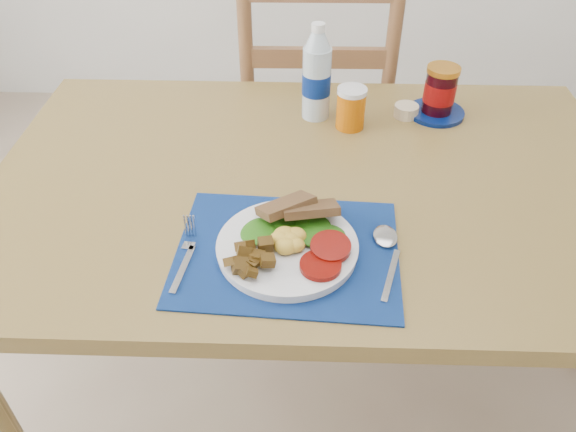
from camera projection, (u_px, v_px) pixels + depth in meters
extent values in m
cube|color=brown|center=(312.00, 184.00, 1.23)|extent=(1.40, 0.90, 0.04)
cylinder|color=brown|center=(5.00, 431.00, 1.18)|extent=(0.06, 0.06, 0.71)
cylinder|color=brown|center=(108.00, 202.00, 1.78)|extent=(0.06, 0.06, 0.71)
cylinder|color=brown|center=(513.00, 211.00, 1.75)|extent=(0.06, 0.06, 0.71)
cube|color=brown|center=(314.00, 120.00, 1.94)|extent=(0.47, 0.45, 0.04)
cylinder|color=brown|center=(362.00, 151.00, 2.24)|extent=(0.04, 0.04, 0.46)
cylinder|color=brown|center=(260.00, 150.00, 2.25)|extent=(0.04, 0.04, 0.46)
cylinder|color=brown|center=(372.00, 212.00, 1.95)|extent=(0.04, 0.04, 0.46)
cylinder|color=brown|center=(254.00, 211.00, 1.95)|extent=(0.04, 0.04, 0.46)
cube|color=#040832|center=(287.00, 252.00, 1.03)|extent=(0.42, 0.34, 0.00)
cylinder|color=silver|center=(287.00, 248.00, 1.02)|extent=(0.26, 0.26, 0.02)
ellipsoid|color=gold|center=(290.00, 240.00, 1.01)|extent=(0.06, 0.05, 0.03)
cylinder|color=#810604|center=(326.00, 258.00, 0.98)|extent=(0.07, 0.07, 0.01)
ellipsoid|color=#0F4008|center=(293.00, 228.00, 1.04)|extent=(0.14, 0.08, 0.01)
cube|color=brown|center=(298.00, 208.00, 1.06)|extent=(0.12, 0.10, 0.04)
cube|color=#B2B5BA|center=(183.00, 269.00, 0.99)|extent=(0.03, 0.12, 0.00)
cube|color=#B2B5BA|center=(190.00, 239.00, 1.05)|extent=(0.03, 0.06, 0.00)
cube|color=#B2B5BA|center=(391.00, 275.00, 0.98)|extent=(0.05, 0.13, 0.00)
ellipsoid|color=#B2B5BA|center=(385.00, 237.00, 1.05)|extent=(0.05, 0.06, 0.01)
cylinder|color=#ADBFCC|center=(316.00, 83.00, 1.36)|extent=(0.07, 0.07, 0.18)
cylinder|color=navy|center=(316.00, 83.00, 1.36)|extent=(0.07, 0.07, 0.05)
cone|color=#ADBFCC|center=(318.00, 40.00, 1.29)|extent=(0.06, 0.06, 0.04)
cylinder|color=white|center=(318.00, 27.00, 1.27)|extent=(0.03, 0.03, 0.02)
cylinder|color=#BE5805|center=(351.00, 109.00, 1.35)|extent=(0.07, 0.07, 0.10)
cylinder|color=beige|center=(406.00, 111.00, 1.41)|extent=(0.06, 0.06, 0.03)
cylinder|color=#051652|center=(436.00, 112.00, 1.42)|extent=(0.14, 0.14, 0.01)
cylinder|color=black|center=(440.00, 92.00, 1.39)|extent=(0.08, 0.08, 0.10)
cylinder|color=maroon|center=(440.00, 92.00, 1.39)|extent=(0.08, 0.08, 0.05)
cylinder|color=orange|center=(444.00, 70.00, 1.35)|extent=(0.08, 0.08, 0.01)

